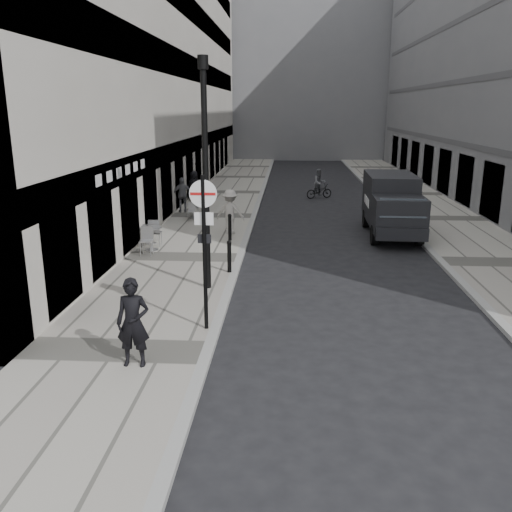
{
  "coord_description": "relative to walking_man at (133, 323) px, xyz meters",
  "views": [
    {
      "loc": [
        1.73,
        -7.91,
        5.21
      ],
      "look_at": [
        0.87,
        5.93,
        1.4
      ],
      "focal_mm": 38.0,
      "sensor_mm": 36.0,
      "label": 1
    }
  ],
  "objects": [
    {
      "name": "ground",
      "position": [
        1.37,
        -2.03,
        -1.04
      ],
      "size": [
        120.0,
        120.0,
        0.0
      ],
      "primitive_type": "plane",
      "color": "black",
      "rests_on": "ground"
    },
    {
      "name": "sidewalk",
      "position": [
        -0.63,
        15.97,
        -0.98
      ],
      "size": [
        4.0,
        60.0,
        0.12
      ],
      "primitive_type": "cube",
      "color": "#9B988C",
      "rests_on": "ground"
    },
    {
      "name": "far_sidewalk",
      "position": [
        10.37,
        15.97,
        -0.98
      ],
      "size": [
        4.0,
        60.0,
        0.12
      ],
      "primitive_type": "cube",
      "color": "#9B988C",
      "rests_on": "ground"
    },
    {
      "name": "building_left",
      "position": [
        -4.63,
        22.47,
        7.96
      ],
      "size": [
        4.0,
        45.0,
        18.0
      ],
      "primitive_type": "cube",
      "color": "beige",
      "rests_on": "ground"
    },
    {
      "name": "building_far",
      "position": [
        2.87,
        53.97,
        9.96
      ],
      "size": [
        24.0,
        16.0,
        22.0
      ],
      "primitive_type": "cube",
      "color": "slate",
      "rests_on": "ground"
    },
    {
      "name": "walking_man",
      "position": [
        0.0,
        0.0,
        0.0
      ],
      "size": [
        0.68,
        0.46,
        1.84
      ],
      "primitive_type": "imported",
      "rotation": [
        0.0,
        0.0,
        0.02
      ],
      "color": "black",
      "rests_on": "sidewalk"
    },
    {
      "name": "sign_post",
      "position": [
        1.17,
        1.98,
        1.41
      ],
      "size": [
        0.63,
        0.1,
        3.65
      ],
      "rotation": [
        0.0,
        0.0,
        -0.02
      ],
      "color": "black",
      "rests_on": "sidewalk"
    },
    {
      "name": "lamppost",
      "position": [
        0.77,
        4.99,
        2.65
      ],
      "size": [
        0.29,
        0.29,
        6.42
      ],
      "color": "black",
      "rests_on": "sidewalk"
    },
    {
      "name": "bollard_near",
      "position": [
        1.22,
        6.56,
        -0.44
      ],
      "size": [
        0.13,
        0.13,
        0.97
      ],
      "primitive_type": "cylinder",
      "color": "black",
      "rests_on": "sidewalk"
    },
    {
      "name": "bollard_far",
      "position": [
        0.77,
        10.83,
        -0.42
      ],
      "size": [
        0.13,
        0.13,
        0.99
      ],
      "primitive_type": "cylinder",
      "color": "black",
      "rests_on": "sidewalk"
    },
    {
      "name": "panel_van",
      "position": [
        7.37,
        12.75,
        0.36
      ],
      "size": [
        2.13,
        5.36,
        2.49
      ],
      "rotation": [
        0.0,
        0.0,
        -0.03
      ],
      "color": "black",
      "rests_on": "ground"
    },
    {
      "name": "cyclist",
      "position": [
        4.85,
        22.2,
        -0.36
      ],
      "size": [
        1.7,
        1.17,
        1.74
      ],
      "rotation": [
        0.0,
        0.0,
        0.42
      ],
      "color": "black",
      "rests_on": "ground"
    },
    {
      "name": "pedestrian_a",
      "position": [
        -2.23,
        16.68,
        -0.05
      ],
      "size": [
        1.1,
        0.69,
        1.75
      ],
      "primitive_type": "imported",
      "rotation": [
        0.0,
        0.0,
        3.41
      ],
      "color": "slate",
      "rests_on": "sidewalk"
    },
    {
      "name": "pedestrian_b",
      "position": [
        0.66,
        12.03,
        0.0
      ],
      "size": [
        1.31,
        0.92,
        1.85
      ],
      "primitive_type": "imported",
      "rotation": [
        0.0,
        0.0,
        2.93
      ],
      "color": "#AAA49D",
      "rests_on": "sidewalk"
    },
    {
      "name": "pedestrian_c",
      "position": [
        -2.23,
        20.02,
        -0.07
      ],
      "size": [
        0.91,
        0.68,
        1.7
      ],
      "primitive_type": "imported",
      "rotation": [
        0.0,
        0.0,
        2.96
      ],
      "color": "black",
      "rests_on": "sidewalk"
    },
    {
      "name": "cafe_table_near",
      "position": [
        -1.96,
        9.13,
        -0.41
      ],
      "size": [
        0.79,
        1.79,
        1.02
      ],
      "color": "#ADAEB0",
      "rests_on": "sidewalk"
    },
    {
      "name": "cafe_table_mid",
      "position": [
        -2.23,
        10.14,
        -0.5
      ],
      "size": [
        0.65,
        1.47,
        0.84
      ],
      "color": "silver",
      "rests_on": "sidewalk"
    },
    {
      "name": "cafe_table_far",
      "position": [
        -1.46,
        15.27,
        -0.51
      ],
      "size": [
        0.63,
        1.41,
        0.81
      ],
      "color": "#AAAAAC",
      "rests_on": "sidewalk"
    }
  ]
}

